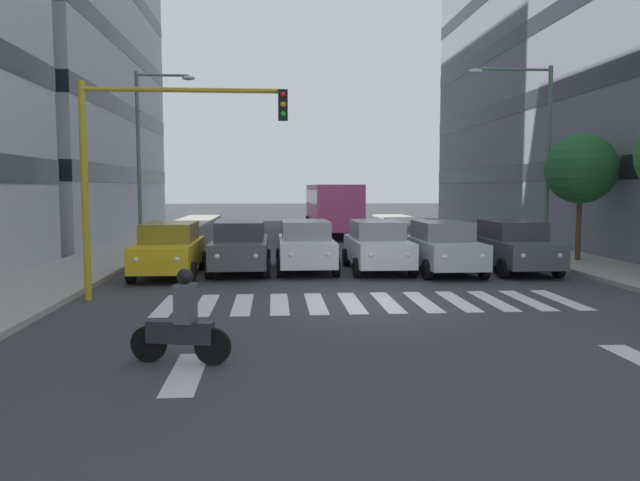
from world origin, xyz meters
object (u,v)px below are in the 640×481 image
object	(u,v)px
car_0	(513,246)
street_lamp_right	(147,144)
car_1	(443,247)
traffic_light_gantry	(146,152)
bus_behind_traffic	(332,204)
motorcycle_with_rider	(182,324)
street_lamp_left	(535,141)
car_3	(306,245)
street_tree_1	(581,169)
car_5	(170,249)
car_2	(377,245)
car_4	(240,246)

from	to	relation	value
car_0	street_lamp_right	xyz separation A→B (m)	(13.47, -6.66, 3.83)
car_1	traffic_light_gantry	world-z (taller)	traffic_light_gantry
bus_behind_traffic	motorcycle_with_rider	bearing A→B (deg)	79.24
street_lamp_left	street_lamp_right	size ratio (longest dim) A/B	0.96
car_3	street_lamp_right	distance (m)	9.54
traffic_light_gantry	street_tree_1	distance (m)	15.78
bus_behind_traffic	traffic_light_gantry	world-z (taller)	traffic_light_gantry
street_tree_1	car_5	bearing A→B (deg)	7.35
motorcycle_with_rider	street_lamp_left	xyz separation A→B (m)	(-11.45, -12.69, 3.98)
motorcycle_with_rider	street_lamp_right	bearing A→B (deg)	-77.04
car_2	street_lamp_left	size ratio (longest dim) A/B	0.61
car_4	street_lamp_left	distance (m)	11.86
bus_behind_traffic	street_lamp_left	size ratio (longest dim) A/B	1.44
car_0	street_lamp_left	bearing A→B (deg)	-124.74
car_1	street_lamp_right	size ratio (longest dim) A/B	0.58
car_1	street_tree_1	xyz separation A→B (m)	(-5.71, -1.91, 2.66)
car_1	street_lamp_right	xyz separation A→B (m)	(11.02, -6.73, 3.83)
bus_behind_traffic	traffic_light_gantry	size ratio (longest dim) A/B	1.91
bus_behind_traffic	street_tree_1	world-z (taller)	street_tree_1
car_2	street_tree_1	world-z (taller)	street_tree_1
street_lamp_left	street_lamp_right	bearing A→B (deg)	-14.74
street_lamp_left	car_4	bearing A→B (deg)	10.41
car_1	car_3	world-z (taller)	same
car_4	bus_behind_traffic	size ratio (longest dim) A/B	0.42
car_4	car_0	bearing A→B (deg)	176.28
car_0	car_2	size ratio (longest dim) A/B	1.00
car_4	bus_behind_traffic	world-z (taller)	bus_behind_traffic
car_3	street_lamp_right	world-z (taller)	street_lamp_right
car_4	street_lamp_right	world-z (taller)	street_lamp_right
car_5	street_lamp_left	world-z (taller)	street_lamp_left
car_4	street_tree_1	bearing A→B (deg)	-174.36
traffic_light_gantry	street_lamp_left	bearing A→B (deg)	-152.31
car_5	street_lamp_left	bearing A→B (deg)	-168.53
motorcycle_with_rider	car_5	bearing A→B (deg)	-79.45
street_lamp_left	street_lamp_right	xyz separation A→B (m)	(15.29, -4.02, 0.08)
car_1	street_lamp_right	world-z (taller)	street_lamp_right
car_4	street_lamp_right	bearing A→B (deg)	-55.09
car_0	car_1	distance (m)	2.45
car_3	car_4	distance (m)	2.23
car_5	motorcycle_with_rider	bearing A→B (deg)	100.55
car_1	motorcycle_with_rider	size ratio (longest dim) A/B	2.65
car_3	street_tree_1	distance (m)	10.67
car_4	car_5	size ratio (longest dim) A/B	1.00
motorcycle_with_rider	street_lamp_right	world-z (taller)	street_lamp_right
car_1	traffic_light_gantry	size ratio (longest dim) A/B	0.81
car_1	car_4	size ratio (longest dim) A/B	1.00
street_tree_1	street_lamp_left	bearing A→B (deg)	-29.17
car_4	street_tree_1	size ratio (longest dim) A/B	0.94
car_2	car_3	bearing A→B (deg)	-6.11
car_1	car_2	size ratio (longest dim) A/B	1.00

